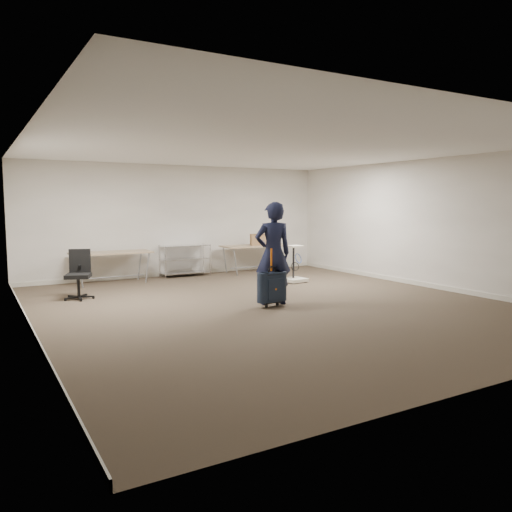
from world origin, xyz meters
TOP-DOWN VIEW (x-y plane):
  - ground at (0.00, 0.00)m, footprint 9.00×9.00m
  - room_shell at (0.00, 1.38)m, footprint 8.00×9.00m
  - folding_table_left at (-1.90, 3.95)m, footprint 1.80×0.75m
  - folding_table_right at (1.90, 3.95)m, footprint 1.80×0.75m
  - wire_shelf at (0.00, 4.20)m, footprint 1.22×0.47m
  - person at (0.07, 0.10)m, footprint 0.76×0.58m
  - suitcase at (-0.08, -0.11)m, footprint 0.39×0.24m
  - office_chair at (-2.90, 2.41)m, footprint 0.58×0.59m
  - equipment_cart at (1.86, 2.02)m, footprint 0.51×0.51m
  - cardboard_box at (1.96, 3.89)m, footprint 0.47×0.41m

SIDE VIEW (x-z plane):
  - ground at x=0.00m, z-range 0.00..0.00m
  - room_shell at x=0.00m, z-range -4.45..4.55m
  - equipment_cart at x=1.86m, z-range -0.21..0.66m
  - office_chair at x=-2.90m, z-range -0.19..0.76m
  - suitcase at x=-0.08m, z-range -0.17..0.88m
  - wire_shelf at x=0.00m, z-range 0.04..0.84m
  - folding_table_left at x=-1.90m, z-range 0.31..1.04m
  - folding_table_right at x=1.90m, z-range 0.31..1.04m
  - cardboard_box at x=1.96m, z-range 0.73..1.03m
  - person at x=0.07m, z-range 0.00..1.86m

